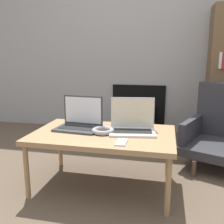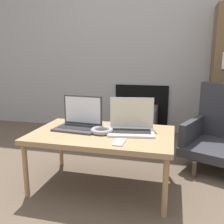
{
  "view_description": "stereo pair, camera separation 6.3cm",
  "coord_description": "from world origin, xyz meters",
  "px_view_note": "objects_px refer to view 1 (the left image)",
  "views": [
    {
      "loc": [
        0.45,
        -1.4,
        0.99
      ],
      "look_at": [
        0.0,
        0.65,
        0.53
      ],
      "focal_mm": 40.0,
      "sensor_mm": 36.0,
      "label": 1
    },
    {
      "loc": [
        0.51,
        -1.39,
        0.99
      ],
      "look_at": [
        0.0,
        0.65,
        0.53
      ],
      "focal_mm": 40.0,
      "sensor_mm": 36.0,
      "label": 2
    }
  ],
  "objects_px": {
    "headphones": "(103,131)",
    "tv": "(136,121)",
    "armchair": "(222,129)",
    "laptop_right": "(132,124)",
    "phone": "(121,142)",
    "laptop_left": "(80,121)"
  },
  "relations": [
    {
      "from": "phone",
      "to": "armchair",
      "type": "xyz_separation_m",
      "value": [
        0.81,
        0.89,
        -0.11
      ]
    },
    {
      "from": "laptop_left",
      "to": "phone",
      "type": "relative_size",
      "value": 2.52
    },
    {
      "from": "laptop_right",
      "to": "headphones",
      "type": "distance_m",
      "value": 0.23
    },
    {
      "from": "laptop_left",
      "to": "phone",
      "type": "distance_m",
      "value": 0.48
    },
    {
      "from": "laptop_right",
      "to": "tv",
      "type": "relative_size",
      "value": 0.78
    },
    {
      "from": "laptop_left",
      "to": "laptop_right",
      "type": "distance_m",
      "value": 0.42
    },
    {
      "from": "armchair",
      "to": "headphones",
      "type": "bearing_deg",
      "value": -121.61
    },
    {
      "from": "laptop_right",
      "to": "phone",
      "type": "xyz_separation_m",
      "value": [
        -0.03,
        -0.27,
        -0.05
      ]
    },
    {
      "from": "armchair",
      "to": "laptop_right",
      "type": "bearing_deg",
      "value": -118.69
    },
    {
      "from": "laptop_right",
      "to": "phone",
      "type": "relative_size",
      "value": 2.62
    },
    {
      "from": "laptop_left",
      "to": "headphones",
      "type": "bearing_deg",
      "value": -17.15
    },
    {
      "from": "tv",
      "to": "laptop_left",
      "type": "bearing_deg",
      "value": -103.06
    },
    {
      "from": "laptop_right",
      "to": "laptop_left",
      "type": "bearing_deg",
      "value": 171.03
    },
    {
      "from": "laptop_left",
      "to": "armchair",
      "type": "distance_m",
      "value": 1.35
    },
    {
      "from": "armchair",
      "to": "tv",
      "type": "bearing_deg",
      "value": 166.22
    },
    {
      "from": "phone",
      "to": "tv",
      "type": "distance_m",
      "value": 1.58
    },
    {
      "from": "laptop_left",
      "to": "laptop_right",
      "type": "xyz_separation_m",
      "value": [
        0.42,
        -0.0,
        0.0
      ]
    },
    {
      "from": "laptop_left",
      "to": "armchair",
      "type": "xyz_separation_m",
      "value": [
        1.2,
        0.61,
        -0.17
      ]
    },
    {
      "from": "laptop_right",
      "to": "tv",
      "type": "xyz_separation_m",
      "value": [
        -0.13,
        1.28,
        -0.31
      ]
    },
    {
      "from": "headphones",
      "to": "tv",
      "type": "distance_m",
      "value": 1.4
    },
    {
      "from": "armchair",
      "to": "phone",
      "type": "bearing_deg",
      "value": -109.42
    },
    {
      "from": "phone",
      "to": "armchair",
      "type": "distance_m",
      "value": 1.21
    }
  ]
}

